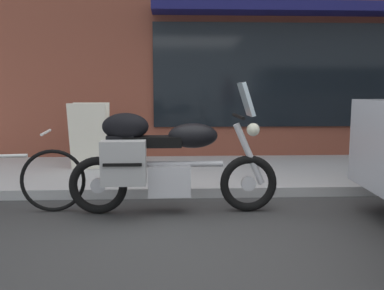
# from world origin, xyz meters

# --- Properties ---
(ground_plane) EXTENTS (80.00, 80.00, 0.00)m
(ground_plane) POSITION_xyz_m (0.00, 0.00, 0.00)
(ground_plane) COLOR #383838
(touring_motorcycle) EXTENTS (2.21, 0.68, 1.38)m
(touring_motorcycle) POSITION_xyz_m (-0.50, 0.59, 0.60)
(touring_motorcycle) COLOR black
(touring_motorcycle) RESTS_ON ground_plane
(sandwich_board_sign) EXTENTS (0.55, 0.42, 0.98)m
(sandwich_board_sign) POSITION_xyz_m (-1.62, 2.50, 0.62)
(sandwich_board_sign) COLOR silver
(sandwich_board_sign) RESTS_ON sidewalk_curb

